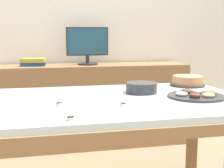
{
  "coord_description": "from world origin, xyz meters",
  "views": [
    {
      "loc": [
        -0.4,
        -1.83,
        1.15
      ],
      "look_at": [
        0.04,
        0.2,
        0.82
      ],
      "focal_mm": 50.0,
      "sensor_mm": 36.0,
      "label": 1
    }
  ],
  "objects_px": {
    "computer_monitor": "(87,46)",
    "pastry_platter": "(196,95)",
    "tealight_near_front": "(70,118)",
    "tealight_right_edge": "(59,104)",
    "cake_chocolate_round": "(188,81)",
    "tealight_centre": "(123,104)",
    "plate_stack": "(141,88)",
    "book_stack": "(33,62)"
  },
  "relations": [
    {
      "from": "cake_chocolate_round",
      "to": "tealight_centre",
      "type": "relative_size",
      "value": 6.67
    },
    {
      "from": "book_stack",
      "to": "tealight_centre",
      "type": "bearing_deg",
      "value": -71.12
    },
    {
      "from": "pastry_platter",
      "to": "tealight_centre",
      "type": "height_order",
      "value": "pastry_platter"
    },
    {
      "from": "computer_monitor",
      "to": "tealight_near_front",
      "type": "distance_m",
      "value": 1.8
    },
    {
      "from": "computer_monitor",
      "to": "cake_chocolate_round",
      "type": "xyz_separation_m",
      "value": [
        0.64,
        -0.95,
        -0.24
      ]
    },
    {
      "from": "tealight_near_front",
      "to": "plate_stack",
      "type": "bearing_deg",
      "value": 48.24
    },
    {
      "from": "plate_stack",
      "to": "tealight_near_front",
      "type": "bearing_deg",
      "value": -131.76
    },
    {
      "from": "computer_monitor",
      "to": "tealight_right_edge",
      "type": "relative_size",
      "value": 10.6
    },
    {
      "from": "plate_stack",
      "to": "tealight_centre",
      "type": "bearing_deg",
      "value": -121.57
    },
    {
      "from": "book_stack",
      "to": "pastry_platter",
      "type": "xyz_separation_m",
      "value": [
        1.03,
        -1.39,
        -0.11
      ]
    },
    {
      "from": "tealight_centre",
      "to": "cake_chocolate_round",
      "type": "bearing_deg",
      "value": 40.8
    },
    {
      "from": "plate_stack",
      "to": "tealight_right_edge",
      "type": "xyz_separation_m",
      "value": [
        -0.56,
        -0.27,
        -0.02
      ]
    },
    {
      "from": "tealight_centre",
      "to": "tealight_right_edge",
      "type": "relative_size",
      "value": 1.0
    },
    {
      "from": "cake_chocolate_round",
      "to": "pastry_platter",
      "type": "xyz_separation_m",
      "value": [
        -0.15,
        -0.43,
        -0.02
      ]
    },
    {
      "from": "plate_stack",
      "to": "tealight_centre",
      "type": "relative_size",
      "value": 5.25
    },
    {
      "from": "book_stack",
      "to": "tealight_near_front",
      "type": "relative_size",
      "value": 6.17
    },
    {
      "from": "pastry_platter",
      "to": "tealight_centre",
      "type": "bearing_deg",
      "value": -165.06
    },
    {
      "from": "computer_monitor",
      "to": "tealight_right_edge",
      "type": "xyz_separation_m",
      "value": [
        -0.36,
        -1.44,
        -0.27
      ]
    },
    {
      "from": "tealight_near_front",
      "to": "tealight_right_edge",
      "type": "distance_m",
      "value": 0.32
    },
    {
      "from": "tealight_near_front",
      "to": "computer_monitor",
      "type": "bearing_deg",
      "value": 79.53
    },
    {
      "from": "computer_monitor",
      "to": "tealight_near_front",
      "type": "relative_size",
      "value": 10.6
    },
    {
      "from": "tealight_right_edge",
      "to": "pastry_platter",
      "type": "bearing_deg",
      "value": 3.5
    },
    {
      "from": "tealight_centre",
      "to": "tealight_near_front",
      "type": "xyz_separation_m",
      "value": [
        -0.31,
        -0.23,
        0.0
      ]
    },
    {
      "from": "computer_monitor",
      "to": "cake_chocolate_round",
      "type": "height_order",
      "value": "computer_monitor"
    },
    {
      "from": "computer_monitor",
      "to": "tealight_centre",
      "type": "xyz_separation_m",
      "value": [
        -0.02,
        -1.52,
        -0.27
      ]
    },
    {
      "from": "cake_chocolate_round",
      "to": "computer_monitor",
      "type": "bearing_deg",
      "value": 123.97
    },
    {
      "from": "plate_stack",
      "to": "tealight_centre",
      "type": "xyz_separation_m",
      "value": [
        -0.22,
        -0.36,
        -0.02
      ]
    },
    {
      "from": "pastry_platter",
      "to": "tealight_centre",
      "type": "distance_m",
      "value": 0.53
    },
    {
      "from": "book_stack",
      "to": "pastry_platter",
      "type": "relative_size",
      "value": 0.69
    },
    {
      "from": "tealight_right_edge",
      "to": "book_stack",
      "type": "bearing_deg",
      "value": 97.06
    },
    {
      "from": "computer_monitor",
      "to": "tealight_right_edge",
      "type": "height_order",
      "value": "computer_monitor"
    },
    {
      "from": "book_stack",
      "to": "tealight_centre",
      "type": "height_order",
      "value": "book_stack"
    },
    {
      "from": "computer_monitor",
      "to": "pastry_platter",
      "type": "relative_size",
      "value": 1.19
    },
    {
      "from": "book_stack",
      "to": "plate_stack",
      "type": "bearing_deg",
      "value": -57.64
    },
    {
      "from": "plate_stack",
      "to": "tealight_near_front",
      "type": "xyz_separation_m",
      "value": [
        -0.53,
        -0.59,
        -0.02
      ]
    },
    {
      "from": "cake_chocolate_round",
      "to": "pastry_platter",
      "type": "relative_size",
      "value": 0.75
    },
    {
      "from": "tealight_centre",
      "to": "tealight_near_front",
      "type": "bearing_deg",
      "value": -142.77
    },
    {
      "from": "tealight_centre",
      "to": "book_stack",
      "type": "bearing_deg",
      "value": 108.88
    },
    {
      "from": "book_stack",
      "to": "tealight_right_edge",
      "type": "distance_m",
      "value": 1.45
    },
    {
      "from": "computer_monitor",
      "to": "book_stack",
      "type": "relative_size",
      "value": 1.72
    },
    {
      "from": "plate_stack",
      "to": "tealight_centre",
      "type": "height_order",
      "value": "plate_stack"
    },
    {
      "from": "computer_monitor",
      "to": "pastry_platter",
      "type": "distance_m",
      "value": 1.49
    }
  ]
}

